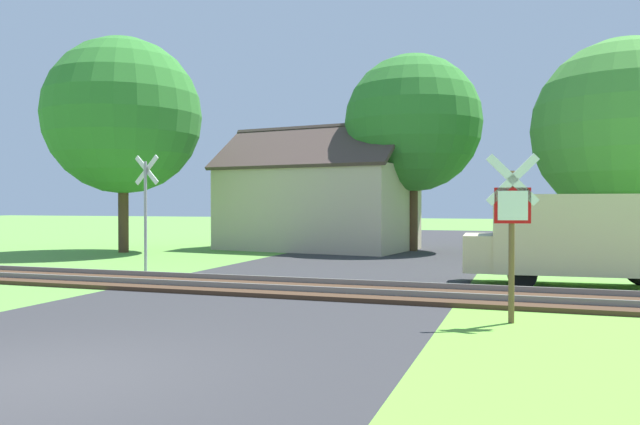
# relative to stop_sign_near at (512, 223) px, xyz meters

# --- Properties ---
(ground_plane) EXTENTS (160.00, 160.00, 0.00)m
(ground_plane) POSITION_rel_stop_sign_near_xyz_m (-5.09, -5.14, -1.70)
(ground_plane) COLOR #5B933D
(road_asphalt) EXTENTS (7.93, 80.00, 0.01)m
(road_asphalt) POSITION_rel_stop_sign_near_xyz_m (-5.09, -3.14, -1.69)
(road_asphalt) COLOR #2D2D30
(road_asphalt) RESTS_ON ground
(rail_track) EXTENTS (60.00, 2.60, 0.22)m
(rail_track) POSITION_rel_stop_sign_near_xyz_m (-5.09, 2.57, -1.64)
(rail_track) COLOR #422D1E
(rail_track) RESTS_ON ground
(stop_sign_near) EXTENTS (0.86, 0.22, 2.86)m
(stop_sign_near) POSITION_rel_stop_sign_near_xyz_m (0.00, 0.00, 0.00)
(stop_sign_near) COLOR brown
(stop_sign_near) RESTS_ON ground
(crossing_sign_far) EXTENTS (0.87, 0.18, 3.44)m
(crossing_sign_far) POSITION_rel_stop_sign_near_xyz_m (-10.34, 4.73, 0.29)
(crossing_sign_far) COLOR #9E9EA5
(crossing_sign_far) RESTS_ON ground
(house) EXTENTS (9.06, 6.45, 5.50)m
(house) POSITION_rel_stop_sign_near_xyz_m (-8.58, 15.23, 0.27)
(house) COLOR #C6B293
(house) RESTS_ON ground
(tree_left) EXTENTS (6.42, 6.42, 8.86)m
(tree_left) POSITION_rel_stop_sign_near_xyz_m (-15.63, 10.95, 3.94)
(tree_left) COLOR #513823
(tree_left) RESTS_ON ground
(tree_center) EXTENTS (5.85, 5.85, 8.39)m
(tree_center) POSITION_rel_stop_sign_near_xyz_m (-4.42, 15.67, 3.75)
(tree_center) COLOR #513823
(tree_center) RESTS_ON ground
(tree_right) EXTENTS (6.43, 6.43, 7.91)m
(tree_right) POSITION_rel_stop_sign_near_xyz_m (3.53, 13.62, 2.99)
(tree_right) COLOR #513823
(tree_right) RESTS_ON ground
(mail_truck) EXTENTS (4.99, 2.11, 2.24)m
(mail_truck) POSITION_rel_stop_sign_near_xyz_m (1.35, 5.38, -0.46)
(mail_truck) COLOR beige
(mail_truck) RESTS_ON ground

